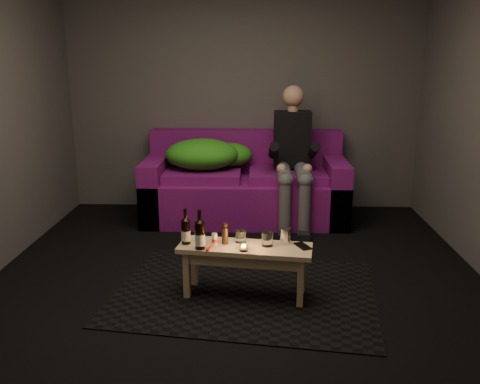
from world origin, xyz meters
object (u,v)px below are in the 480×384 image
at_px(steel_cup, 285,236).
at_px(coffee_table, 245,255).
at_px(person, 293,154).
at_px(beer_bottle_a, 186,231).
at_px(beer_bottle_b, 200,234).
at_px(sofa, 245,187).

bearing_deg(steel_cup, coffee_table, -166.54).
relative_size(person, steel_cup, 12.83).
xyz_separation_m(beer_bottle_a, steel_cup, (0.74, 0.04, -0.04)).
xyz_separation_m(coffee_table, beer_bottle_b, (-0.32, -0.07, 0.18)).
xyz_separation_m(sofa, coffee_table, (0.04, -1.95, -0.01)).
bearing_deg(sofa, steel_cup, -79.73).
xyz_separation_m(sofa, person, (0.50, -0.18, 0.41)).
height_order(person, beer_bottle_a, person).
xyz_separation_m(person, coffee_table, (-0.46, -1.77, -0.42)).
relative_size(person, beer_bottle_b, 4.93).
height_order(person, steel_cup, person).
bearing_deg(beer_bottle_a, sofa, 78.30).
distance_m(sofa, beer_bottle_a, 1.96).
distance_m(person, steel_cup, 1.73).
relative_size(beer_bottle_a, beer_bottle_b, 0.92).
distance_m(sofa, steel_cup, 1.91).
height_order(beer_bottle_a, steel_cup, beer_bottle_a).
distance_m(beer_bottle_b, steel_cup, 0.64).
relative_size(person, beer_bottle_a, 5.37).
relative_size(sofa, person, 1.50).
bearing_deg(coffee_table, beer_bottle_b, -168.25).
height_order(beer_bottle_a, beer_bottle_b, beer_bottle_b).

